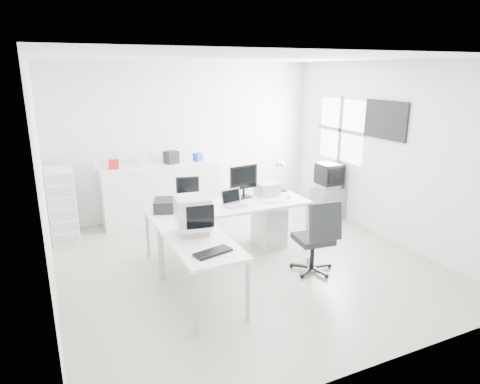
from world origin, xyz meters
name	(u,v)px	position (x,y,z in m)	size (l,w,h in m)	color
floor	(246,262)	(0.00, 0.00, 0.00)	(5.00, 5.00, 0.01)	beige
ceiling	(247,58)	(0.00, 0.00, 2.80)	(5.00, 5.00, 0.01)	white
back_wall	(188,140)	(0.00, 2.50, 1.40)	(5.00, 0.02, 2.80)	silver
left_wall	(43,188)	(-2.50, 0.00, 1.40)	(0.02, 5.00, 2.80)	silver
right_wall	(389,152)	(2.50, 0.00, 1.40)	(0.02, 5.00, 2.80)	silver
window	(341,130)	(2.48, 1.20, 1.60)	(0.02, 1.20, 1.10)	white
wall_picture	(386,120)	(2.47, 0.10, 1.90)	(0.04, 0.90, 0.60)	black
main_desk	(230,229)	(-0.06, 0.44, 0.38)	(2.40, 0.80, 0.75)	silver
side_desk	(201,270)	(-0.91, -0.66, 0.38)	(0.70, 1.40, 0.75)	silver
drawer_pedestal	(269,225)	(0.64, 0.49, 0.30)	(0.40, 0.50, 0.60)	silver
inkjet_printer	(171,205)	(-0.91, 0.54, 0.83)	(0.46, 0.36, 0.16)	black
lcd_monitor_small	(188,191)	(-0.61, 0.69, 0.96)	(0.33, 0.19, 0.42)	black
lcd_monitor_large	(244,182)	(0.29, 0.69, 1.00)	(0.48, 0.19, 0.50)	black
laptop	(235,198)	(-0.01, 0.34, 0.87)	(0.35, 0.36, 0.24)	#B7B7BA
white_keyboard	(273,201)	(0.59, 0.29, 0.76)	(0.39, 0.12, 0.02)	silver
white_mouse	(289,197)	(0.89, 0.34, 0.78)	(0.07, 0.07, 0.07)	silver
laser_printer	(267,189)	(0.69, 0.66, 0.85)	(0.33, 0.29, 0.19)	#A4A4A4
desk_lamp	(284,177)	(1.04, 0.74, 0.98)	(0.16, 0.16, 0.47)	silver
crt_monitor	(193,217)	(-0.91, -0.41, 0.95)	(0.35, 0.35, 0.41)	#B7B7BA
black_keyboard	(213,252)	(-0.91, -1.06, 0.76)	(0.43, 0.17, 0.03)	black
office_chair	(313,235)	(0.71, -0.61, 0.52)	(0.60, 0.60, 1.04)	#232627
tv_cabinet	(328,203)	(2.22, 1.12, 0.28)	(0.52, 0.43, 0.57)	slate
crt_tv	(329,176)	(2.22, 1.12, 0.79)	(0.50, 0.48, 0.45)	black
sideboard	(162,193)	(-0.60, 2.24, 0.52)	(2.09, 0.52, 1.05)	silver
clutter_box_a	(114,164)	(-1.40, 2.24, 1.12)	(0.15, 0.14, 0.15)	#A71917
clutter_box_b	(143,162)	(-0.90, 2.24, 1.12)	(0.16, 0.13, 0.16)	silver
clutter_box_c	(171,157)	(-0.40, 2.24, 1.16)	(0.22, 0.20, 0.22)	black
clutter_box_d	(198,157)	(0.10, 2.24, 1.12)	(0.14, 0.13, 0.14)	#1734A4
clutter_bottle	(95,163)	(-1.70, 2.28, 1.16)	(0.07, 0.07, 0.22)	silver
filing_cabinet	(62,205)	(-2.28, 1.99, 0.59)	(0.42, 0.50, 1.19)	silver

